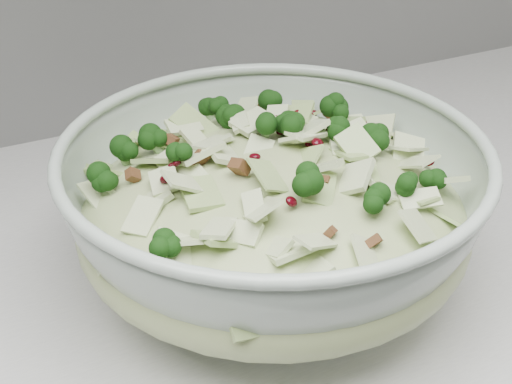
# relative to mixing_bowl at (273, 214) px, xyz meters

# --- Properties ---
(mixing_bowl) EXTENTS (0.36, 0.36, 0.14)m
(mixing_bowl) POSITION_rel_mixing_bowl_xyz_m (0.00, 0.00, 0.00)
(mixing_bowl) COLOR #A4B4A5
(mixing_bowl) RESTS_ON counter
(salad) EXTENTS (0.36, 0.36, 0.14)m
(salad) POSITION_rel_mixing_bowl_xyz_m (-0.00, -0.00, 0.02)
(salad) COLOR #B7C083
(salad) RESTS_ON mixing_bowl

